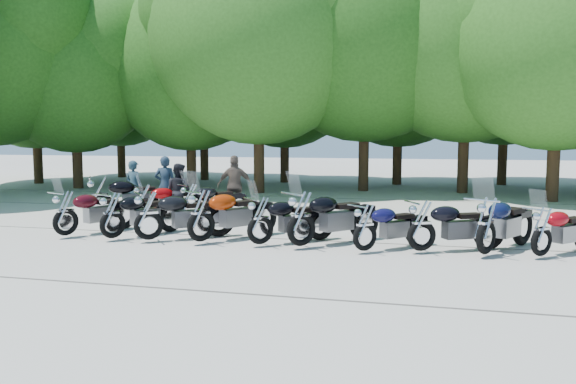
% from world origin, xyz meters
% --- Properties ---
extents(ground, '(90.00, 90.00, 0.00)m').
position_xyz_m(ground, '(0.00, 0.00, 0.00)').
color(ground, '#9B978C').
rests_on(ground, ground).
extents(tree_0, '(7.50, 7.50, 9.21)m').
position_xyz_m(tree_0, '(-15.42, 12.98, 5.45)').
color(tree_0, '#3A2614').
rests_on(tree_0, ground).
extents(tree_1, '(6.97, 6.97, 8.55)m').
position_xyz_m(tree_1, '(-12.04, 11.24, 5.06)').
color(tree_1, '#3A2614').
rests_on(tree_1, ground).
extents(tree_2, '(7.31, 7.31, 8.97)m').
position_xyz_m(tree_2, '(-7.25, 12.84, 5.31)').
color(tree_2, '#3A2614').
rests_on(tree_2, ground).
extents(tree_3, '(8.70, 8.70, 10.67)m').
position_xyz_m(tree_3, '(-3.57, 11.24, 6.32)').
color(tree_3, '#3A2614').
rests_on(tree_3, ground).
extents(tree_4, '(9.13, 9.13, 11.20)m').
position_xyz_m(tree_4, '(0.54, 13.09, 6.64)').
color(tree_4, '#3A2614').
rests_on(tree_4, ground).
extents(tree_5, '(9.04, 9.04, 11.10)m').
position_xyz_m(tree_5, '(4.61, 13.20, 6.57)').
color(tree_5, '#3A2614').
rests_on(tree_5, ground).
extents(tree_6, '(8.00, 8.00, 9.82)m').
position_xyz_m(tree_6, '(7.55, 10.82, 5.81)').
color(tree_6, '#3A2614').
rests_on(tree_6, ground).
extents(tree_9, '(7.59, 7.59, 9.32)m').
position_xyz_m(tree_9, '(-13.53, 17.59, 5.52)').
color(tree_9, '#3A2614').
rests_on(tree_9, ground).
extents(tree_10, '(7.78, 7.78, 9.55)m').
position_xyz_m(tree_10, '(-8.29, 16.97, 5.66)').
color(tree_10, '#3A2614').
rests_on(tree_10, ground).
extents(tree_11, '(7.56, 7.56, 9.28)m').
position_xyz_m(tree_11, '(-3.76, 16.43, 5.49)').
color(tree_11, '#3A2614').
rests_on(tree_11, ground).
extents(tree_12, '(7.88, 7.88, 9.67)m').
position_xyz_m(tree_12, '(1.80, 16.47, 5.72)').
color(tree_12, '#3A2614').
rests_on(tree_12, ground).
extents(tree_13, '(8.31, 8.31, 10.20)m').
position_xyz_m(tree_13, '(6.69, 17.47, 6.04)').
color(tree_13, '#3A2614').
rests_on(tree_13, ground).
extents(motorcycle_0, '(1.56, 2.29, 1.25)m').
position_xyz_m(motorcycle_0, '(-5.09, 0.43, 0.63)').
color(motorcycle_0, '#37070F').
rests_on(motorcycle_0, ground).
extents(motorcycle_1, '(1.67, 2.25, 1.25)m').
position_xyz_m(motorcycle_1, '(-3.84, 0.38, 0.62)').
color(motorcycle_1, black).
rests_on(motorcycle_1, ground).
extents(motorcycle_2, '(2.22, 2.02, 1.30)m').
position_xyz_m(motorcycle_2, '(-2.93, 0.37, 0.65)').
color(motorcycle_2, black).
rests_on(motorcycle_2, ground).
extents(motorcycle_3, '(1.99, 2.41, 1.37)m').
position_xyz_m(motorcycle_3, '(-1.71, 0.45, 0.69)').
color(motorcycle_3, '#982705').
rests_on(motorcycle_3, ground).
extents(motorcycle_4, '(2.02, 1.97, 1.22)m').
position_xyz_m(motorcycle_4, '(-0.37, 0.49, 0.61)').
color(motorcycle_4, black).
rests_on(motorcycle_4, ground).
extents(motorcycle_5, '(2.21, 2.32, 1.39)m').
position_xyz_m(motorcycle_5, '(0.54, 0.47, 0.69)').
color(motorcycle_5, black).
rests_on(motorcycle_5, ground).
extents(motorcycle_6, '(1.88, 1.87, 1.15)m').
position_xyz_m(motorcycle_6, '(1.89, 0.35, 0.57)').
color(motorcycle_6, '#0D0C35').
rests_on(motorcycle_6, ground).
extents(motorcycle_7, '(2.24, 1.62, 1.23)m').
position_xyz_m(motorcycle_7, '(3.01, 0.58, 0.62)').
color(motorcycle_7, black).
rests_on(motorcycle_7, ground).
extents(motorcycle_8, '(1.87, 2.42, 1.35)m').
position_xyz_m(motorcycle_8, '(4.24, 0.54, 0.68)').
color(motorcycle_8, black).
rests_on(motorcycle_8, ground).
extents(motorcycle_9, '(1.89, 1.87, 1.15)m').
position_xyz_m(motorcycle_9, '(5.28, 0.65, 0.58)').
color(motorcycle_9, maroon).
rests_on(motorcycle_9, ground).
extents(motorcycle_10, '(2.52, 1.95, 1.41)m').
position_xyz_m(motorcycle_10, '(-5.83, 3.06, 0.70)').
color(motorcycle_10, black).
rests_on(motorcycle_10, ground).
extents(motorcycle_11, '(2.05, 1.76, 1.18)m').
position_xyz_m(motorcycle_11, '(-4.49, 3.12, 0.59)').
color(motorcycle_11, '#890507').
rests_on(motorcycle_11, ground).
extents(motorcycle_12, '(1.88, 2.03, 1.20)m').
position_xyz_m(motorcycle_12, '(-3.23, 3.36, 0.60)').
color(motorcycle_12, black).
rests_on(motorcycle_12, ground).
extents(rider_0, '(0.67, 0.52, 1.63)m').
position_xyz_m(rider_0, '(-5.56, 4.51, 0.81)').
color(rider_0, '#213A46').
rests_on(rider_0, ground).
extents(rider_1, '(0.90, 0.77, 1.60)m').
position_xyz_m(rider_1, '(-3.76, 3.78, 0.80)').
color(rider_1, black).
rests_on(rider_1, ground).
extents(rider_2, '(1.13, 0.71, 1.80)m').
position_xyz_m(rider_2, '(-2.39, 4.75, 0.90)').
color(rider_2, brown).
rests_on(rider_2, ground).
extents(rider_3, '(0.73, 0.56, 1.77)m').
position_xyz_m(rider_3, '(-4.57, 4.61, 0.88)').
color(rider_3, '#1F2F40').
rests_on(rider_3, ground).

